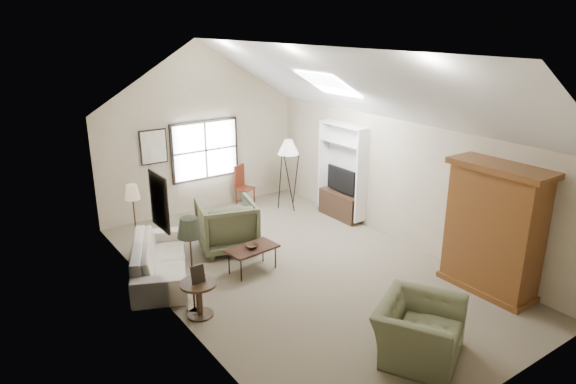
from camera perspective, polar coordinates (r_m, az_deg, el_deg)
room_shell at (r=8.61m, az=1.56°, el=10.78°), size 5.01×8.01×4.00m
window at (r=12.34m, az=-9.18°, el=4.62°), size 1.72×0.08×1.42m
skylight at (r=10.10m, az=4.51°, el=11.96°), size 0.80×1.20×0.52m
wall_art at (r=9.72m, az=-14.45°, el=2.17°), size 1.97×3.71×0.88m
armoire at (r=9.12m, az=21.89°, el=-3.87°), size 0.60×1.50×2.20m
tv_alcove at (r=11.70m, az=6.03°, el=2.46°), size 0.32×1.30×2.10m
media_console at (r=11.95m, az=5.82°, el=-1.47°), size 0.34×1.18×0.60m
tv_panel at (r=11.75m, az=5.92°, el=1.37°), size 0.05×0.90×0.55m
sofa at (r=9.49m, az=-14.06°, el=-7.21°), size 1.71×2.46×0.67m
armchair_near at (r=7.39m, az=14.33°, el=-14.69°), size 1.55×1.49×0.78m
armchair_far at (r=10.27m, az=-6.82°, el=-3.68°), size 1.34×1.36×1.02m
coffee_table at (r=9.44m, az=-3.97°, el=-7.46°), size 0.97×0.60×0.47m
bowl at (r=9.33m, az=-4.01°, el=-6.02°), size 0.24×0.24×0.05m
side_table at (r=8.19m, az=-9.83°, el=-11.64°), size 0.75×0.75×0.57m
side_chair at (r=12.78m, az=-4.80°, el=0.80°), size 0.50×0.50×0.98m
tripod_lamp at (r=12.27m, az=0.05°, el=2.00°), size 0.55×0.55×1.75m
dark_lamp at (r=8.12m, az=-10.64°, el=-7.90°), size 0.50×0.50×1.60m
tan_lamp at (r=10.39m, az=-16.66°, el=-2.84°), size 0.38×0.38×1.43m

